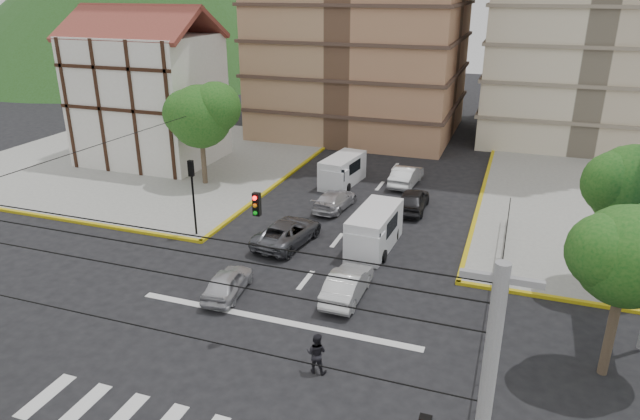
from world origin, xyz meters
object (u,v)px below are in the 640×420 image
at_px(van_right_lane, 373,232).
at_px(pedestrian_crosswalk, 316,353).
at_px(car_white_front_right, 347,284).
at_px(van_left_lane, 341,172).
at_px(car_silver_front_left, 228,282).
at_px(traffic_light_nw, 192,185).

distance_m(van_right_lane, pedestrian_crosswalk, 11.02).
xyz_separation_m(car_white_front_right, pedestrian_crosswalk, (0.52, -5.62, 0.13)).
distance_m(van_right_lane, van_left_lane, 10.90).
height_order(van_left_lane, car_silver_front_left, van_left_lane).
xyz_separation_m(van_right_lane, car_white_front_right, (0.19, -5.38, -0.38)).
bearing_deg(traffic_light_nw, van_right_lane, 9.65).
xyz_separation_m(traffic_light_nw, pedestrian_crosswalk, (10.72, -9.29, -2.30)).
height_order(van_right_lane, car_white_front_right, van_right_lane).
bearing_deg(van_left_lane, car_silver_front_left, -83.31).
height_order(traffic_light_nw, van_left_lane, traffic_light_nw).
height_order(car_silver_front_left, pedestrian_crosswalk, pedestrian_crosswalk).
bearing_deg(van_right_lane, car_silver_front_left, -123.43).
xyz_separation_m(van_right_lane, car_silver_front_left, (-5.13, -7.00, -0.45)).
relative_size(van_right_lane, pedestrian_crosswalk, 3.05).
bearing_deg(van_right_lane, car_white_front_right, -85.14).
relative_size(traffic_light_nw, van_right_lane, 0.89).
bearing_deg(van_left_lane, pedestrian_crosswalk, -67.36).
distance_m(car_silver_front_left, car_white_front_right, 5.56).
bearing_deg(car_white_front_right, pedestrian_crosswalk, 95.39).
xyz_separation_m(traffic_light_nw, van_left_lane, (5.12, 11.45, -2.10)).
bearing_deg(car_silver_front_left, pedestrian_crosswalk, 139.48).
bearing_deg(traffic_light_nw, car_white_front_right, -19.82).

